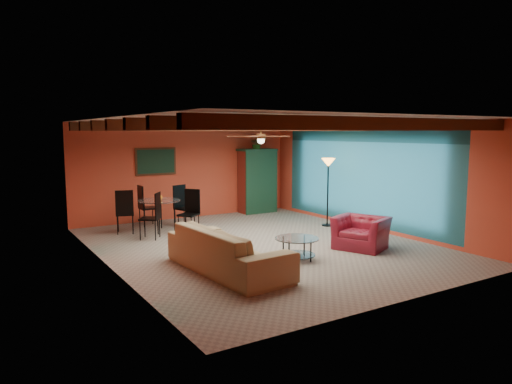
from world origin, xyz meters
TOP-DOWN VIEW (x-y plane):
  - room at (0.00, 0.11)m, footprint 6.52×8.01m
  - sofa at (-1.52, -1.32)m, footprint 1.24×2.75m
  - armchair at (1.67, -1.34)m, footprint 1.26×1.32m
  - coffee_table at (-0.03, -1.34)m, footprint 1.10×1.10m
  - dining_table at (-1.35, 2.56)m, footprint 2.64×2.64m
  - armoire at (2.20, 3.70)m, footprint 1.08×0.55m
  - floor_lamp at (2.65, 0.92)m, footprint 0.37×0.37m
  - ceiling_fan at (0.00, 0.00)m, footprint 1.50×1.50m
  - painting at (-0.90, 3.96)m, footprint 1.05×0.03m
  - potted_plant at (2.20, 3.70)m, footprint 0.51×0.49m
  - vase at (-1.35, 2.56)m, footprint 0.19×0.19m

SIDE VIEW (x-z plane):
  - coffee_table at x=-0.03m, z-range 0.00..0.44m
  - armchair at x=1.67m, z-range 0.00..0.68m
  - sofa at x=-1.52m, z-range 0.00..0.78m
  - dining_table at x=-1.35m, z-range 0.00..1.09m
  - floor_lamp at x=2.65m, z-range 0.00..1.79m
  - armoire at x=2.20m, z-range 0.00..1.88m
  - vase at x=-1.35m, z-range 1.09..1.27m
  - painting at x=-0.90m, z-range 1.32..1.97m
  - potted_plant at x=2.20m, z-range 1.88..2.33m
  - ceiling_fan at x=0.00m, z-range 2.14..2.58m
  - room at x=0.00m, z-range 1.01..3.72m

